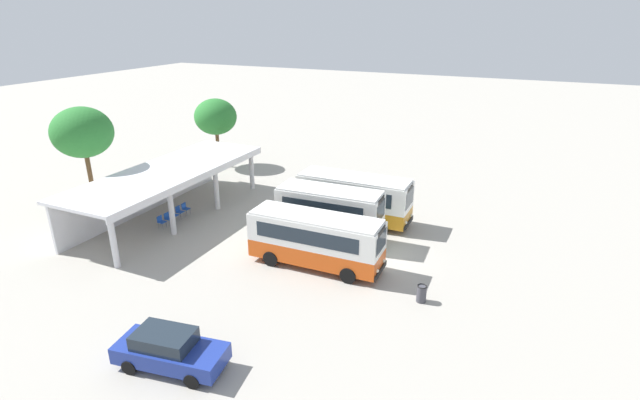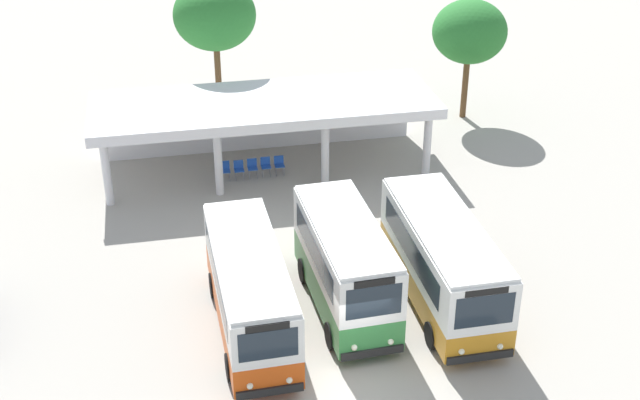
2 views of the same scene
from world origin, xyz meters
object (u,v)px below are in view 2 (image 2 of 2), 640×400
(waiting_chair_end_by_column, at_px, (225,169))
(waiting_chair_fifth_seat, at_px, (279,163))
(waiting_chair_second_from_end, at_px, (239,168))
(waiting_chair_fourth_seat, at_px, (266,165))
(city_bus_nearest_orange, at_px, (250,288))
(city_bus_middle_cream, at_px, (443,259))
(waiting_chair_middle_seat, at_px, (252,166))
(city_bus_second_in_row, at_px, (346,263))

(waiting_chair_end_by_column, distance_m, waiting_chair_fifth_seat, 2.49)
(waiting_chair_end_by_column, height_order, waiting_chair_second_from_end, same)
(waiting_chair_end_by_column, distance_m, waiting_chair_fourth_seat, 1.87)
(city_bus_nearest_orange, relative_size, waiting_chair_fourth_seat, 8.88)
(city_bus_nearest_orange, relative_size, waiting_chair_fifth_seat, 8.88)
(city_bus_nearest_orange, xyz_separation_m, waiting_chair_second_from_end, (0.95, 11.44, -1.19))
(city_bus_middle_cream, xyz_separation_m, waiting_chair_second_from_end, (-5.82, 11.11, -1.25))
(waiting_chair_second_from_end, relative_size, waiting_chair_middle_seat, 1.00)
(waiting_chair_middle_seat, height_order, waiting_chair_fifth_seat, same)
(city_bus_middle_cream, distance_m, waiting_chair_middle_seat, 12.38)
(waiting_chair_end_by_column, xyz_separation_m, waiting_chair_fourth_seat, (1.87, 0.06, 0.00))
(waiting_chair_middle_seat, xyz_separation_m, waiting_chair_fifth_seat, (1.25, 0.04, 0.00))
(waiting_chair_end_by_column, relative_size, waiting_chair_middle_seat, 1.00)
(city_bus_middle_cream, xyz_separation_m, waiting_chair_fifth_seat, (-3.95, 11.21, -1.25))
(city_bus_second_in_row, relative_size, city_bus_middle_cream, 0.86)
(waiting_chair_second_from_end, xyz_separation_m, waiting_chair_fourth_seat, (1.25, 0.10, 0.00))
(waiting_chair_middle_seat, distance_m, waiting_chair_fifth_seat, 1.25)
(city_bus_second_in_row, xyz_separation_m, waiting_chair_fourth_seat, (-1.19, 10.90, -1.34))
(city_bus_middle_cream, bearing_deg, city_bus_second_in_row, 174.65)
(waiting_chair_fifth_seat, bearing_deg, city_bus_second_in_row, -87.03)
(waiting_chair_fifth_seat, bearing_deg, waiting_chair_middle_seat, -178.02)
(city_bus_nearest_orange, height_order, city_bus_middle_cream, city_bus_middle_cream)
(city_bus_second_in_row, distance_m, waiting_chair_fourth_seat, 11.05)
(waiting_chair_middle_seat, bearing_deg, city_bus_nearest_orange, -97.79)
(city_bus_nearest_orange, bearing_deg, city_bus_second_in_row, 10.80)
(city_bus_middle_cream, distance_m, waiting_chair_second_from_end, 12.61)
(waiting_chair_fifth_seat, bearing_deg, waiting_chair_end_by_column, -178.79)
(waiting_chair_fifth_seat, bearing_deg, waiting_chair_second_from_end, -177.02)
(waiting_chair_fourth_seat, bearing_deg, waiting_chair_fifth_seat, -0.68)
(city_bus_nearest_orange, distance_m, waiting_chair_end_by_column, 11.55)
(city_bus_nearest_orange, bearing_deg, waiting_chair_fourth_seat, 79.23)
(waiting_chair_middle_seat, xyz_separation_m, waiting_chair_fourth_seat, (0.62, 0.05, 0.00))
(city_bus_second_in_row, xyz_separation_m, waiting_chair_fifth_seat, (-0.56, 10.90, -1.34))
(city_bus_nearest_orange, bearing_deg, city_bus_middle_cream, 2.78)
(city_bus_nearest_orange, height_order, waiting_chair_fifth_seat, city_bus_nearest_orange)
(city_bus_nearest_orange, xyz_separation_m, waiting_chair_middle_seat, (1.57, 11.50, -1.19))
(city_bus_middle_cream, relative_size, waiting_chair_fifth_seat, 9.01)
(city_bus_second_in_row, xyz_separation_m, waiting_chair_end_by_column, (-3.06, 10.84, -1.34))
(city_bus_second_in_row, height_order, waiting_chair_middle_seat, city_bus_second_in_row)
(waiting_chair_middle_seat, bearing_deg, waiting_chair_fourth_seat, 4.64)
(city_bus_middle_cream, height_order, waiting_chair_middle_seat, city_bus_middle_cream)
(waiting_chair_second_from_end, bearing_deg, waiting_chair_fourth_seat, 4.80)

